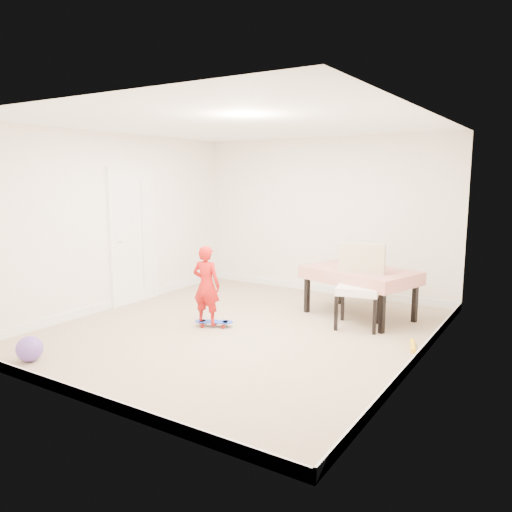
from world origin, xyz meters
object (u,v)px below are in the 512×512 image
Objects in this scene: dining_table at (359,293)px; skateboard at (214,324)px; balloon at (29,349)px; dining_chair at (359,287)px; child at (206,288)px.

skateboard is at bearing -117.84° from dining_table.
dining_table reaches higher than skateboard.
balloon reaches higher than skateboard.
dining_chair reaches higher than balloon.
dining_table is 4.25m from balloon.
child reaches higher than dining_table.
balloon is (-2.54, -3.06, -0.40)m from dining_chair.
dining_chair is at bearing 50.25° from balloon.
dining_chair reaches higher than skateboard.
skateboard is (-1.61, -1.00, -0.51)m from dining_chair.
child is at bearing -174.83° from skateboard.
balloon is (-2.38, -3.52, -0.21)m from dining_table.
balloon is (-0.93, -2.05, 0.10)m from skateboard.
child is (-0.08, -0.05, 0.49)m from skateboard.
dining_chair is 2.15× the size of skateboard.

